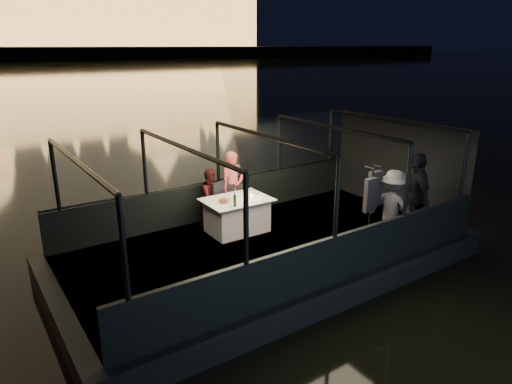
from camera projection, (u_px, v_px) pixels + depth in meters
boat_hull at (266, 265)px, 9.76m from camera, size 8.60×4.40×1.00m
boat_deck at (267, 245)px, 9.62m from camera, size 8.00×4.00×0.04m
gunwale_port at (219, 199)px, 11.05m from camera, size 8.00×0.08×0.90m
gunwale_starboard at (334, 260)px, 7.90m from camera, size 8.00×0.08×0.90m
cabin_glass_port at (218, 152)px, 10.70m from camera, size 8.00×0.02×1.40m
cabin_glass_starboard at (337, 197)px, 7.54m from camera, size 8.00×0.02×1.40m
cabin_roof_glass at (267, 136)px, 8.90m from camera, size 8.00×4.00×0.02m
end_wall_fore at (59, 236)px, 7.12m from camera, size 0.02×4.00×2.30m
end_wall_aft at (397, 165)px, 11.39m from camera, size 0.02×4.00×2.30m
canopy_ribs at (267, 192)px, 9.26m from camera, size 8.00×4.00×2.30m
dining_table_central at (237, 215)px, 10.16m from camera, size 1.46×1.06×0.77m
chair_port_left at (225, 207)px, 10.47m from camera, size 0.58×0.58×1.00m
chair_port_right at (238, 204)px, 10.66m from camera, size 0.51×0.51×0.89m
coat_stand at (370, 206)px, 9.20m from camera, size 0.56×0.48×1.77m
person_woman_coral at (233, 189)px, 10.80m from camera, size 0.60×0.40×1.65m
person_man_maroon at (212, 193)px, 10.49m from camera, size 0.75×0.65×1.33m
passenger_stripe at (393, 206)px, 9.37m from camera, size 0.83×1.16×1.61m
passenger_dark at (415, 199)px, 9.76m from camera, size 0.95×1.19×1.88m
wine_bottle at (235, 200)px, 9.54m from camera, size 0.08×0.08×0.31m
bread_basket at (224, 201)px, 9.81m from camera, size 0.25×0.25×0.08m
amber_candle at (252, 196)px, 10.10m from camera, size 0.07×0.07×0.08m
plate_near at (265, 200)px, 9.98m from camera, size 0.28×0.28×0.01m
plate_far at (229, 202)px, 9.84m from camera, size 0.23×0.23×0.01m
wine_glass_white at (230, 202)px, 9.54m from camera, size 0.09×0.09×0.20m
wine_glass_red at (251, 191)px, 10.28m from camera, size 0.06×0.06×0.17m
wine_glass_empty at (257, 198)px, 9.85m from camera, size 0.08×0.08×0.19m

